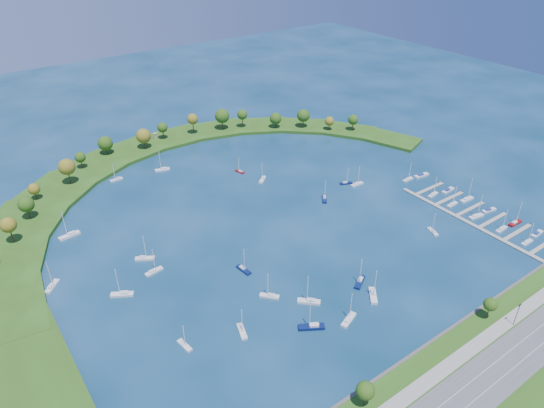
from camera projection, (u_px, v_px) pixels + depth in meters
ground at (270, 218)px, 249.18m from camera, size 700.00×700.00×0.00m
south_shoreline at (483, 378)px, 163.45m from camera, size 420.00×43.10×11.60m
breakwater at (145, 203)px, 259.40m from camera, size 286.74×247.64×2.00m
breakwater_trees at (168, 146)px, 298.74m from camera, size 241.79×91.38×14.99m
harbor_tower at (155, 136)px, 326.98m from camera, size 2.60×2.60×4.19m
dock_system at (476, 217)px, 249.14m from camera, size 24.28×82.00×1.60m
moored_boat_0 at (243, 269)px, 212.78m from camera, size 3.22×8.20×11.73m
moored_boat_1 at (162, 169)px, 293.16m from camera, size 9.07×4.68×12.83m
moored_boat_2 at (360, 281)px, 205.73m from camera, size 8.99×6.69×13.16m
moored_boat_3 at (349, 319)px, 186.87m from camera, size 9.24×5.53×13.14m
moored_boat_4 at (116, 179)px, 282.73m from camera, size 7.29×2.12×10.69m
moored_boat_5 at (69, 235)px, 234.57m from camera, size 10.17×3.69×14.63m
moored_boat_6 at (346, 183)px, 279.05m from camera, size 7.36×4.58×10.49m
moored_boat_7 at (262, 179)px, 282.68m from camera, size 7.69×7.03×12.00m
moored_boat_8 at (324, 198)px, 264.05m from camera, size 6.88×7.74×11.94m
moored_boat_9 at (52, 286)px, 203.30m from camera, size 7.64×8.01×12.72m
moored_boat_10 at (309, 301)px, 195.56m from camera, size 8.42×8.25×13.54m
moored_boat_11 at (145, 258)px, 219.47m from camera, size 8.65×6.44×12.66m
moored_boat_12 at (184, 345)px, 176.24m from camera, size 2.92×7.30×10.44m
moored_boat_13 at (270, 295)px, 198.36m from camera, size 7.07×7.46×11.81m
moored_boat_14 at (312, 326)px, 183.73m from camera, size 9.95×7.56×14.63m
moored_boat_15 at (373, 295)px, 198.63m from camera, size 8.08×9.06×13.99m
moored_boat_16 at (242, 331)px, 181.97m from camera, size 4.68×8.42×11.92m
moored_boat_17 at (122, 294)px, 199.17m from camera, size 9.22×6.95×13.53m
moored_boat_18 at (240, 171)px, 291.22m from camera, size 3.37×6.72×9.51m
moored_boat_19 at (433, 231)px, 237.58m from camera, size 4.19×7.50×10.63m
moored_boat_20 at (357, 184)px, 277.82m from camera, size 8.10×2.56×11.79m
moored_boat_21 at (154, 271)px, 211.67m from camera, size 8.39×3.37×11.99m
docked_boat_0 at (527, 242)px, 230.04m from camera, size 7.28×2.04×10.70m
docked_boat_1 at (537, 234)px, 236.11m from camera, size 8.31×2.73×1.67m
docked_boat_2 at (502, 229)px, 239.22m from camera, size 7.96×2.66×11.53m
docked_boat_3 at (515, 222)px, 243.91m from camera, size 8.49×2.50×12.42m
docked_boat_4 at (476, 216)px, 249.02m from camera, size 8.96×3.70×12.79m
docked_boat_5 at (489, 210)px, 254.20m from camera, size 8.60×3.67×1.70m
docked_boat_6 at (452, 204)px, 259.15m from camera, size 7.64×2.53×11.07m
docked_boat_7 at (467, 199)px, 263.33m from camera, size 8.99×2.81×13.08m
docked_boat_8 at (433, 194)px, 267.87m from camera, size 7.82×3.21×11.16m
docked_boat_9 at (448, 190)px, 271.86m from camera, size 9.17×3.23×1.84m
docked_boat_10 at (408, 179)px, 282.79m from camera, size 7.46×2.33×10.87m
docked_boat_11 at (421, 175)px, 286.78m from camera, size 10.03×3.72×2.00m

